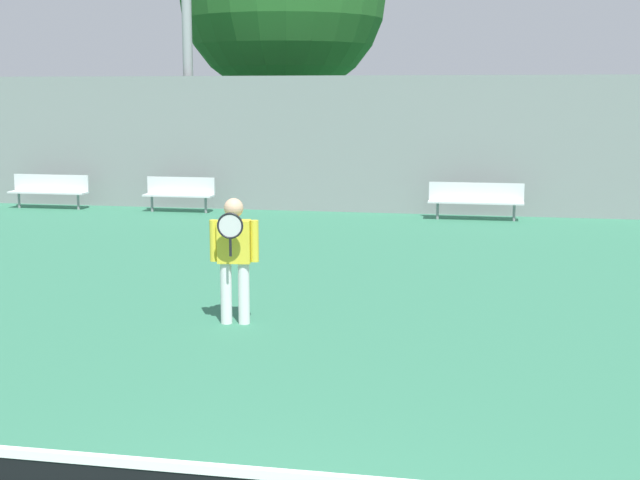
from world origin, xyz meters
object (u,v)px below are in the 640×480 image
object	(u,v)px
tennis_player	(234,252)
bench_courtside_near	(476,198)
bench_courtside_far	(180,191)
bench_by_gate	(50,188)

from	to	relation	value
tennis_player	bench_courtside_near	world-z (taller)	tennis_player
tennis_player	bench_courtside_far	distance (m)	10.66
tennis_player	bench_courtside_near	distance (m)	10.14
tennis_player	bench_courtside_far	world-z (taller)	tennis_player
tennis_player	bench_by_gate	xyz separation A→B (m)	(-7.61, 9.77, -0.39)
bench_by_gate	tennis_player	bearing A→B (deg)	-52.07
tennis_player	bench_by_gate	world-z (taller)	tennis_player
tennis_player	bench_courtside_near	size ratio (longest dim) A/B	0.74
bench_courtside_far	bench_by_gate	size ratio (longest dim) A/B	0.86
tennis_player	bench_courtside_near	bearing A→B (deg)	67.15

